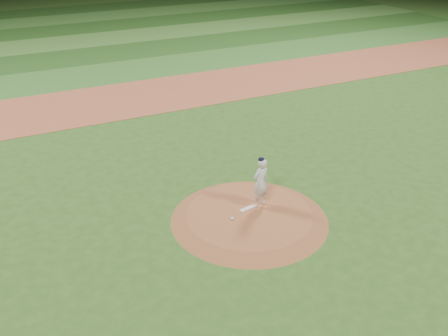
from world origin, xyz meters
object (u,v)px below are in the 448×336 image
at_px(rosin_bag, 232,219).
at_px(pitcher_on_mound, 261,182).
at_px(pitchers_mound, 249,216).
at_px(pitching_rubber, 247,208).

bearing_deg(rosin_bag, pitcher_on_mound, 16.33).
distance_m(rosin_bag, pitcher_on_mound, 1.63).
bearing_deg(pitchers_mound, pitching_rubber, 74.02).
height_order(pitching_rubber, rosin_bag, rosin_bag).
relative_size(rosin_bag, pitcher_on_mound, 0.07).
bearing_deg(pitcher_on_mound, pitching_rubber, -177.60).
bearing_deg(pitchers_mound, rosin_bag, -174.57).
distance_m(pitching_rubber, rosin_bag, 0.88).
bearing_deg(rosin_bag, pitchers_mound, 5.43).
relative_size(pitchers_mound, pitcher_on_mound, 2.89).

